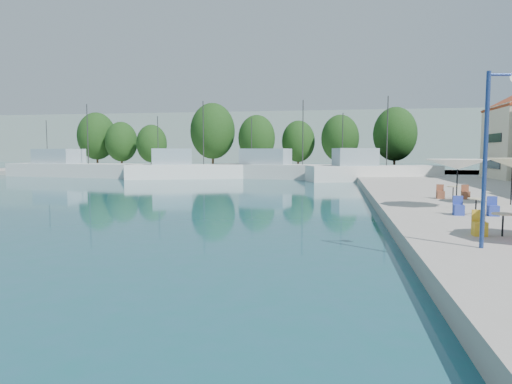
% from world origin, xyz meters
% --- Properties ---
extents(quay_far, '(90.00, 16.00, 0.60)m').
position_xyz_m(quay_far, '(-8.00, 67.00, 0.30)').
color(quay_far, '#A09B91').
rests_on(quay_far, ground).
extents(hill_west, '(180.00, 40.00, 16.00)m').
position_xyz_m(hill_west, '(-30.00, 160.00, 8.00)').
color(hill_west, '#919F95').
rests_on(hill_west, ground).
extents(hill_east, '(140.00, 40.00, 12.00)m').
position_xyz_m(hill_east, '(40.00, 180.00, 6.00)').
color(hill_east, '#919F95').
rests_on(hill_east, ground).
extents(trawler_01, '(20.54, 8.29, 10.20)m').
position_xyz_m(trawler_01, '(-31.99, 57.08, 1.07)').
color(trawler_01, silver).
rests_on(trawler_01, ground).
extents(trawler_02, '(16.58, 10.12, 10.20)m').
position_xyz_m(trawler_02, '(-14.99, 55.28, 1.07)').
color(trawler_02, white).
rests_on(trawler_02, ground).
extents(trawler_03, '(20.27, 8.64, 10.20)m').
position_xyz_m(trawler_03, '(-2.96, 57.62, 1.07)').
color(trawler_03, silver).
rests_on(trawler_03, ground).
extents(trawler_04, '(15.82, 8.66, 10.20)m').
position_xyz_m(trawler_04, '(7.58, 54.09, 1.07)').
color(trawler_04, silver).
rests_on(trawler_04, ground).
extents(tree_01, '(6.40, 6.40, 9.48)m').
position_xyz_m(tree_01, '(-36.64, 71.73, 6.07)').
color(tree_01, '#3F2B19').
rests_on(tree_01, quay_far).
extents(tree_02, '(5.21, 5.21, 7.72)m').
position_xyz_m(tree_02, '(-31.26, 69.91, 5.05)').
color(tree_02, '#3F2B19').
rests_on(tree_02, quay_far).
extents(tree_03, '(4.79, 4.79, 7.09)m').
position_xyz_m(tree_03, '(-25.22, 68.14, 4.69)').
color(tree_03, '#3F2B19').
rests_on(tree_03, quay_far).
extents(tree_04, '(7.17, 7.17, 10.62)m').
position_xyz_m(tree_04, '(-16.09, 71.21, 6.73)').
color(tree_04, '#3F2B19').
rests_on(tree_04, quay_far).
extents(tree_05, '(5.73, 5.73, 8.49)m').
position_xyz_m(tree_05, '(-8.60, 69.65, 5.50)').
color(tree_05, '#3F2B19').
rests_on(tree_05, quay_far).
extents(tree_06, '(5.20, 5.20, 7.69)m').
position_xyz_m(tree_06, '(-2.34, 71.70, 5.04)').
color(tree_06, '#3F2B19').
rests_on(tree_06, quay_far).
extents(tree_07, '(5.65, 5.65, 8.36)m').
position_xyz_m(tree_07, '(4.11, 69.82, 5.43)').
color(tree_07, '#3F2B19').
rests_on(tree_07, quay_far).
extents(tree_08, '(6.30, 6.30, 9.33)m').
position_xyz_m(tree_08, '(11.99, 69.29, 5.99)').
color(tree_08, '#3F2B19').
rests_on(tree_08, quay_far).
extents(umbrella_white, '(3.09, 3.09, 2.41)m').
position_xyz_m(umbrella_white, '(9.58, 23.32, 2.76)').
color(umbrella_white, black).
rests_on(umbrella_white, quay_right).
extents(cafe_table_01, '(1.82, 0.70, 0.76)m').
position_xyz_m(cafe_table_01, '(9.17, 15.66, 0.89)').
color(cafe_table_01, black).
rests_on(cafe_table_01, quay_right).
extents(cafe_table_02, '(1.82, 0.70, 0.76)m').
position_xyz_m(cafe_table_02, '(9.75, 20.73, 0.89)').
color(cafe_table_02, black).
rests_on(cafe_table_02, quay_right).
extents(cafe_table_03, '(1.82, 0.70, 0.76)m').
position_xyz_m(cafe_table_03, '(10.54, 28.10, 0.89)').
color(cafe_table_03, black).
rests_on(cafe_table_03, quay_right).
extents(street_lamp, '(1.02, 0.40, 5.03)m').
position_xyz_m(street_lamp, '(8.25, 13.67, 4.09)').
color(street_lamp, navy).
rests_on(street_lamp, quay_right).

